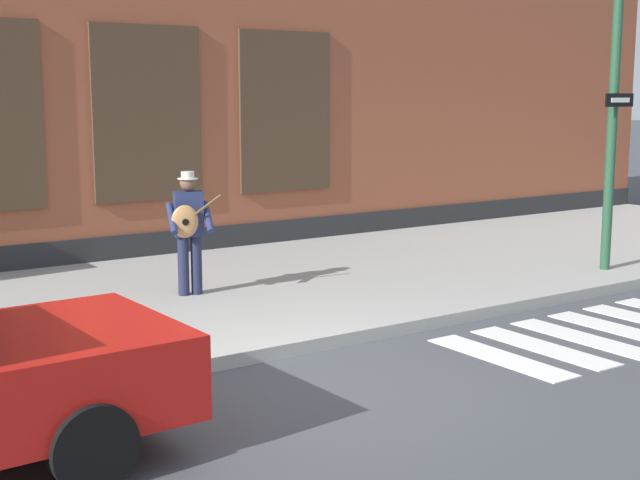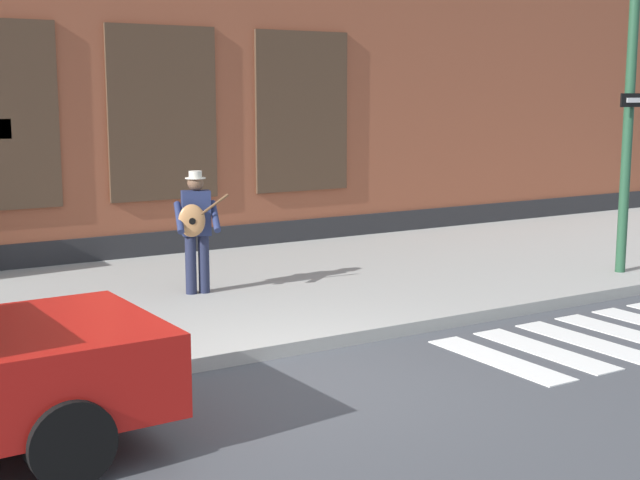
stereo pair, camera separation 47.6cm
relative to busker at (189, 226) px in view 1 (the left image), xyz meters
name	(u,v)px [view 1 (the left image)]	position (x,y,z in m)	size (l,w,h in m)	color
ground_plane	(306,385)	(-0.55, -3.67, -1.10)	(160.00, 160.00, 0.00)	#424449
sidewalk	(148,304)	(-0.55, 0.15, -1.02)	(28.00, 5.87, 0.15)	#9E9E99
building_backdrop	(23,5)	(-0.55, 5.08, 3.24)	(28.00, 4.06, 8.69)	brown
crosswalk	(637,325)	(4.11, -4.08, -1.09)	(5.20, 1.90, 0.01)	silver
busker	(189,226)	(0.00, 0.00, 0.00)	(0.72, 0.65, 1.67)	#1E233D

